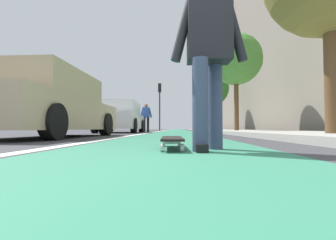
{
  "coord_description": "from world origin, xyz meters",
  "views": [
    {
      "loc": [
        -1.01,
        -0.14,
        0.2
      ],
      "look_at": [
        13.47,
        0.51,
        0.71
      ],
      "focal_mm": 25.51,
      "sensor_mm": 36.0,
      "label": 1
    }
  ],
  "objects": [
    {
      "name": "skater_person",
      "position": [
        1.19,
        -0.42,
        0.94
      ],
      "size": [
        0.47,
        0.72,
        1.64
      ],
      "color": "#384260",
      "rests_on": "ground"
    },
    {
      "name": "skateboard",
      "position": [
        1.34,
        -0.07,
        0.09
      ],
      "size": [
        0.85,
        0.23,
        0.11
      ],
      "color": "white",
      "rests_on": "ground"
    },
    {
      "name": "ground_plane",
      "position": [
        10.0,
        0.0,
        0.0
      ],
      "size": [
        80.0,
        80.0,
        0.0
      ],
      "primitive_type": "plane",
      "color": "#38383D"
    },
    {
      "name": "street_tree_far",
      "position": [
        19.3,
        -2.94,
        3.59
      ],
      "size": [
        2.93,
        2.93,
        5.08
      ],
      "color": "brown",
      "rests_on": "ground"
    },
    {
      "name": "building_facade",
      "position": [
        22.0,
        -6.29,
        6.71
      ],
      "size": [
        40.0,
        1.2,
        13.42
      ],
      "primitive_type": "cube",
      "color": "gray",
      "rests_on": "ground"
    },
    {
      "name": "pedestrian_distant",
      "position": [
        13.0,
        1.78,
        0.96
      ],
      "size": [
        0.47,
        0.73,
        1.68
      ],
      "color": "black",
      "rests_on": "ground"
    },
    {
      "name": "parked_car_mid",
      "position": [
        10.48,
        2.69,
        0.72
      ],
      "size": [
        4.22,
        2.01,
        1.49
      ],
      "color": "silver",
      "rests_on": "ground"
    },
    {
      "name": "bike_lane_paint",
      "position": [
        24.0,
        0.0,
        0.0
      ],
      "size": [
        56.0,
        2.07,
        0.0
      ],
      "primitive_type": "cube",
      "color": "#2D7256",
      "rests_on": "ground"
    },
    {
      "name": "sidewalk_curb",
      "position": [
        18.0,
        -3.34,
        0.06
      ],
      "size": [
        52.0,
        3.2,
        0.11
      ],
      "primitive_type": "cube",
      "color": "#9E9B93",
      "rests_on": "ground"
    },
    {
      "name": "street_tree_mid",
      "position": [
        10.6,
        -2.94,
        3.54
      ],
      "size": [
        2.49,
        2.49,
        4.8
      ],
      "color": "brown",
      "rests_on": "ground"
    },
    {
      "name": "parked_car_near",
      "position": [
        4.31,
        2.78,
        0.71
      ],
      "size": [
        4.49,
        1.92,
        1.48
      ],
      "color": "tan",
      "rests_on": "ground"
    },
    {
      "name": "lane_stripe_white",
      "position": [
        20.0,
        1.19,
        0.0
      ],
      "size": [
        52.0,
        0.16,
        0.01
      ],
      "primitive_type": "cube",
      "color": "silver",
      "rests_on": "ground"
    },
    {
      "name": "traffic_light",
      "position": [
        20.64,
        1.59,
        2.98
      ],
      "size": [
        0.33,
        0.28,
        4.31
      ],
      "color": "#2D2D2D",
      "rests_on": "ground"
    }
  ]
}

